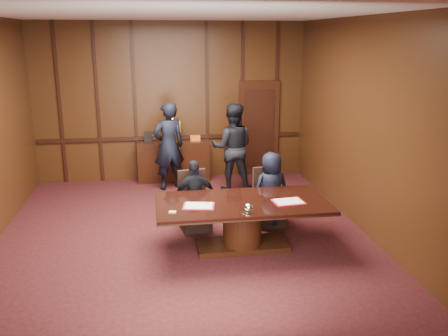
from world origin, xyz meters
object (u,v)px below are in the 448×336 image
object	(u,v)px
conference_table	(242,217)
signatory_right	(271,190)
signatory_left	(195,196)
witness_right	(232,148)
sideboard	(174,159)
witness_left	(169,146)

from	to	relation	value
conference_table	signatory_right	bearing A→B (deg)	50.91
conference_table	signatory_left	xyz separation A→B (m)	(-0.65, 0.80, 0.10)
signatory_left	witness_right	world-z (taller)	witness_right
signatory_left	sideboard	bearing A→B (deg)	-91.26
signatory_right	conference_table	bearing A→B (deg)	41.51
signatory_left	witness_right	xyz separation A→B (m)	(0.98, 2.05, 0.32)
sideboard	witness_left	xyz separation A→B (m)	(-0.12, -0.60, 0.45)
sideboard	witness_left	bearing A→B (deg)	-101.35
witness_right	witness_left	bearing A→B (deg)	-3.11
sideboard	signatory_left	bearing A→B (deg)	-85.94
sideboard	witness_left	world-z (taller)	witness_left
conference_table	witness_right	world-z (taller)	witness_right
conference_table	witness_left	xyz separation A→B (m)	(-0.98, 3.16, 0.43)
signatory_left	witness_right	bearing A→B (deg)	-120.86
signatory_left	conference_table	bearing A→B (deg)	123.77
conference_table	witness_right	size ratio (longest dim) A/B	1.41
signatory_left	signatory_right	world-z (taller)	signatory_right
sideboard	signatory_left	distance (m)	2.97
conference_table	witness_right	distance (m)	2.90
witness_left	witness_right	distance (m)	1.35
conference_table	signatory_left	bearing A→B (deg)	129.09
sideboard	witness_right	xyz separation A→B (m)	(1.19, -0.91, 0.44)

